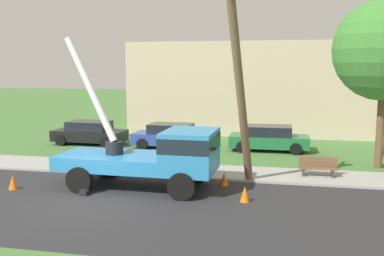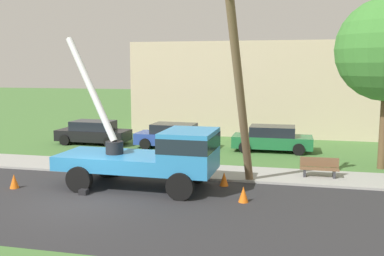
% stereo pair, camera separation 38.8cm
% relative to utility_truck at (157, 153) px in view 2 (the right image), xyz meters
% --- Properties ---
extents(ground_plane, '(120.00, 120.00, 0.00)m').
position_rel_utility_truck_xyz_m(ground_plane, '(-2.02, 9.68, -1.41)').
color(ground_plane, '#477538').
extents(road_asphalt, '(80.00, 7.85, 0.01)m').
position_rel_utility_truck_xyz_m(road_asphalt, '(-2.02, -2.32, -1.40)').
color(road_asphalt, '#2B2B2D').
rests_on(road_asphalt, ground).
extents(sidewalk_strip, '(80.00, 2.61, 0.10)m').
position_rel_utility_truck_xyz_m(sidewalk_strip, '(-2.02, 2.91, -1.36)').
color(sidewalk_strip, '#9E9E99').
rests_on(sidewalk_strip, ground).
extents(utility_truck, '(6.76, 3.21, 5.98)m').
position_rel_utility_truck_xyz_m(utility_truck, '(0.00, 0.00, 0.00)').
color(utility_truck, '#2D84C6').
rests_on(utility_truck, ground).
extents(leaning_utility_pole, '(1.03, 3.80, 8.53)m').
position_rel_utility_truck_xyz_m(leaning_utility_pole, '(3.06, 0.32, 2.95)').
color(leaning_utility_pole, brown).
rests_on(leaning_utility_pole, ground).
extents(traffic_cone_ahead, '(0.36, 0.36, 0.56)m').
position_rel_utility_truck_xyz_m(traffic_cone_ahead, '(3.47, -0.98, -1.13)').
color(traffic_cone_ahead, orange).
rests_on(traffic_cone_ahead, ground).
extents(traffic_cone_behind, '(0.36, 0.36, 0.56)m').
position_rel_utility_truck_xyz_m(traffic_cone_behind, '(-5.49, -1.24, -1.13)').
color(traffic_cone_behind, orange).
rests_on(traffic_cone_behind, ground).
extents(traffic_cone_curbside, '(0.36, 0.36, 0.56)m').
position_rel_utility_truck_xyz_m(traffic_cone_curbside, '(2.47, 0.97, -1.13)').
color(traffic_cone_curbside, orange).
rests_on(traffic_cone_curbside, ground).
extents(parked_sedan_black, '(4.44, 2.09, 1.42)m').
position_rel_utility_truck_xyz_m(parked_sedan_black, '(-6.85, 8.64, -0.70)').
color(parked_sedan_black, black).
rests_on(parked_sedan_black, ground).
extents(parked_sedan_blue, '(4.47, 2.14, 1.42)m').
position_rel_utility_truck_xyz_m(parked_sedan_blue, '(-1.67, 8.46, -0.70)').
color(parked_sedan_blue, '#263F99').
rests_on(parked_sedan_blue, ground).
extents(parked_sedan_green, '(4.41, 2.04, 1.42)m').
position_rel_utility_truck_xyz_m(parked_sedan_green, '(3.97, 8.76, -0.70)').
color(parked_sedan_green, '#1E6638').
rests_on(parked_sedan_green, ground).
extents(park_bench, '(1.60, 0.45, 0.90)m').
position_rel_utility_truck_xyz_m(park_bench, '(6.23, 2.97, -0.95)').
color(park_bench, brown).
rests_on(park_bench, ground).
extents(lowrise_building_backdrop, '(18.00, 6.00, 6.40)m').
position_rel_utility_truck_xyz_m(lowrise_building_backdrop, '(2.87, 16.24, 1.79)').
color(lowrise_building_backdrop, '#C6B293').
rests_on(lowrise_building_backdrop, ground).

